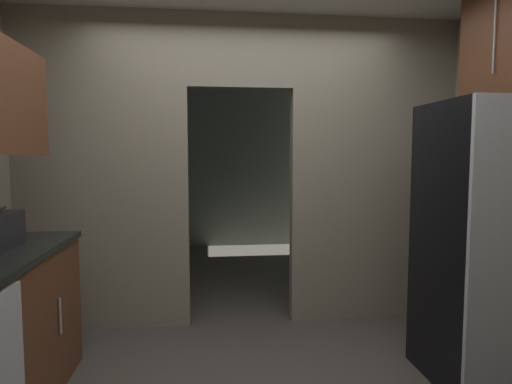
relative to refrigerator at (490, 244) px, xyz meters
The scene contains 3 objects.
kitchen_partition 1.93m from the refrigerator, 140.98° to the left, with size 3.72×0.12×2.61m.
adjoining_room_shell 3.73m from the refrigerator, 113.21° to the left, with size 3.72×3.31×2.61m.
refrigerator is the anchor object (origin of this frame).
Camera 1 is at (-0.31, -2.27, 1.45)m, focal length 30.45 mm.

